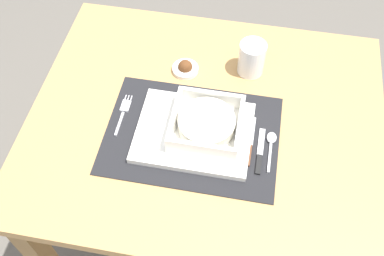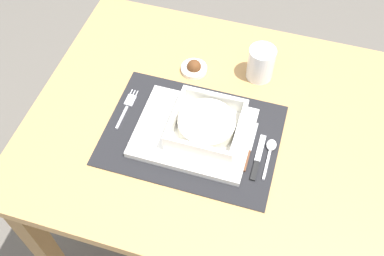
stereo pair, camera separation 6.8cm
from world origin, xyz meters
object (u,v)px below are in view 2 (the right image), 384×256
object	(u,v)px
fork	(128,106)
spoon	(270,149)
butter_knife	(257,160)
condiment_saucer	(194,68)
bread_knife	(249,149)
drinking_glass	(261,65)
porridge_bowl	(206,126)
dining_table	(207,144)

from	to	relation	value
fork	spoon	size ratio (longest dim) A/B	1.14
butter_knife	condiment_saucer	bearing A→B (deg)	137.79
bread_knife	condiment_saucer	world-z (taller)	condiment_saucer
condiment_saucer	bread_knife	bearing A→B (deg)	-46.74
bread_knife	drinking_glass	bearing A→B (deg)	92.89
porridge_bowl	bread_knife	distance (m)	0.11
drinking_glass	fork	bearing A→B (deg)	-145.79
spoon	bread_knife	xyz separation A→B (m)	(-0.05, -0.01, -0.00)
butter_knife	bread_knife	bearing A→B (deg)	142.08
bread_knife	condiment_saucer	size ratio (longest dim) A/B	2.01
porridge_bowl	dining_table	bearing A→B (deg)	100.33
porridge_bowl	fork	xyz separation A→B (m)	(-0.22, 0.03, -0.04)
dining_table	bread_knife	size ratio (longest dim) A/B	6.26
spoon	drinking_glass	world-z (taller)	drinking_glass
butter_knife	condiment_saucer	xyz separation A→B (m)	(-0.22, 0.23, 0.00)
butter_knife	dining_table	bearing A→B (deg)	154.01
bread_knife	butter_knife	bearing A→B (deg)	-45.05
dining_table	condiment_saucer	xyz separation A→B (m)	(-0.08, 0.15, 0.12)
condiment_saucer	butter_knife	bearing A→B (deg)	-46.22
butter_knife	drinking_glass	world-z (taller)	drinking_glass
fork	condiment_saucer	size ratio (longest dim) A/B	1.81
bread_knife	drinking_glass	world-z (taller)	drinking_glass
dining_table	drinking_glass	distance (m)	0.25
condiment_saucer	spoon	bearing A→B (deg)	-38.31
dining_table	porridge_bowl	bearing A→B (deg)	-79.67
butter_knife	drinking_glass	bearing A→B (deg)	104.97
spoon	bread_knife	size ratio (longest dim) A/B	0.79
butter_knife	fork	bearing A→B (deg)	173.68
spoon	butter_knife	bearing A→B (deg)	-123.67
spoon	fork	bearing A→B (deg)	174.19
porridge_bowl	bread_knife	size ratio (longest dim) A/B	1.16
porridge_bowl	drinking_glass	distance (m)	0.25
butter_knife	porridge_bowl	bearing A→B (deg)	169.00
drinking_glass	porridge_bowl	bearing A→B (deg)	-109.74
fork	condiment_saucer	bearing A→B (deg)	55.67
spoon	dining_table	bearing A→B (deg)	163.19
drinking_glass	condiment_saucer	size ratio (longest dim) A/B	1.32
dining_table	drinking_glass	xyz separation A→B (m)	(0.09, 0.18, 0.15)
porridge_bowl	condiment_saucer	size ratio (longest dim) A/B	2.32
fork	bread_knife	xyz separation A→B (m)	(0.32, -0.04, 0.00)
dining_table	butter_knife	size ratio (longest dim) A/B	6.91
dining_table	condiment_saucer	bearing A→B (deg)	118.21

